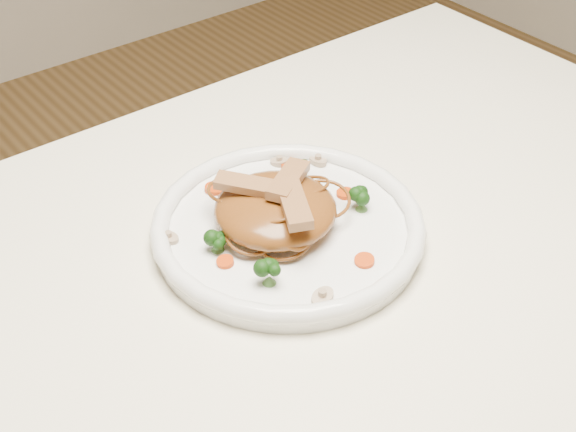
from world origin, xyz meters
TOP-DOWN VIEW (x-y plane):
  - table at (0.00, 0.00)m, footprint 1.20×0.80m
  - plate at (0.01, 0.06)m, footprint 0.35×0.35m
  - noodle_mound at (0.01, 0.07)m, footprint 0.15×0.15m
  - chicken_a at (0.03, 0.08)m, footprint 0.08×0.06m
  - chicken_b at (-0.01, 0.10)m, footprint 0.06×0.07m
  - chicken_c at (0.01, 0.04)m, footprint 0.06×0.08m
  - broccoli_0 at (0.08, 0.12)m, footprint 0.03×0.03m
  - broccoli_1 at (-0.07, 0.08)m, footprint 0.03×0.03m
  - broccoli_2 at (-0.06, 0.00)m, footprint 0.04×0.04m
  - broccoli_3 at (0.10, 0.04)m, footprint 0.03×0.03m
  - carrot_0 at (0.08, 0.15)m, footprint 0.02×0.02m
  - carrot_1 at (-0.07, 0.06)m, footprint 0.02×0.02m
  - carrot_2 at (0.10, 0.07)m, footprint 0.02×0.02m
  - carrot_3 at (-0.01, 0.17)m, footprint 0.03×0.03m
  - carrot_4 at (0.04, -0.03)m, footprint 0.03×0.03m
  - mushroom_0 at (-0.03, -0.05)m, footprint 0.03×0.03m
  - mushroom_1 at (0.12, 0.14)m, footprint 0.03×0.03m
  - mushroom_2 at (-0.10, 0.12)m, footprint 0.03×0.03m
  - mushroom_3 at (0.08, 0.16)m, footprint 0.03×0.03m

SIDE VIEW (x-z plane):
  - table at x=0.00m, z-range 0.28..1.03m
  - plate at x=0.01m, z-range 0.75..0.77m
  - carrot_0 at x=0.08m, z-range 0.77..0.77m
  - carrot_1 at x=-0.07m, z-range 0.77..0.77m
  - carrot_2 at x=0.10m, z-range 0.77..0.77m
  - carrot_3 at x=-0.01m, z-range 0.77..0.77m
  - carrot_4 at x=0.04m, z-range 0.77..0.77m
  - mushroom_0 at x=-0.03m, z-range 0.77..0.77m
  - mushroom_1 at x=0.12m, z-range 0.77..0.77m
  - mushroom_2 at x=-0.10m, z-range 0.77..0.77m
  - mushroom_3 at x=0.08m, z-range 0.77..0.77m
  - broccoli_1 at x=-0.07m, z-range 0.77..0.79m
  - broccoli_0 at x=0.08m, z-range 0.77..0.80m
  - broccoli_3 at x=0.10m, z-range 0.77..0.80m
  - broccoli_2 at x=-0.06m, z-range 0.77..0.80m
  - noodle_mound at x=0.01m, z-range 0.77..0.81m
  - chicken_b at x=-0.01m, z-range 0.81..0.82m
  - chicken_a at x=0.03m, z-range 0.81..0.82m
  - chicken_c at x=0.01m, z-range 0.81..0.82m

